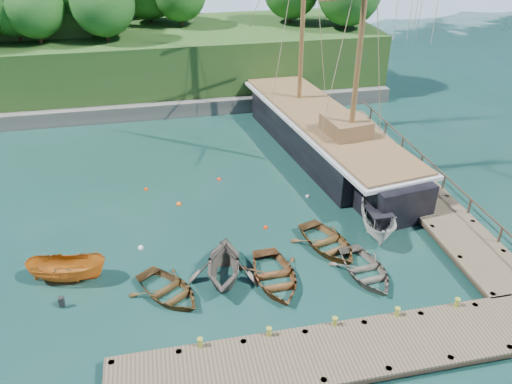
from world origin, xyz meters
The scene contains 23 objects.
ground centered at (0.00, 0.00, 0.00)m, with size 160.00×160.00×0.00m, color #153227.
dock_near centered at (2.00, -6.50, 0.43)m, with size 20.00×3.20×1.10m.
dock_east centered at (11.50, 7.00, 0.43)m, with size 3.20×24.00×1.10m.
bollard_0 centered at (-4.00, -5.10, 0.00)m, with size 0.26×0.26×0.45m, color olive.
bollard_1 centered at (-1.00, -5.10, 0.00)m, with size 0.26×0.26×0.45m, color olive.
bollard_2 centered at (2.00, -5.10, 0.00)m, with size 0.26×0.26×0.45m, color olive.
bollard_3 centered at (5.00, -5.10, 0.00)m, with size 0.26×0.26×0.45m, color olive.
bollard_4 centered at (8.00, -5.10, 0.00)m, with size 0.26×0.26×0.45m, color olive.
rowboat_0 centered at (-5.17, -0.98, 0.00)m, with size 2.90×4.06×0.84m, color #4D361A.
rowboat_1 centered at (-2.28, -0.26, 0.00)m, with size 3.71×4.30×2.26m, color #625B52.
rowboat_2 centered at (0.23, -1.04, 0.00)m, with size 3.19×4.47×0.93m, color brown.
rowboat_3 centered at (5.01, -1.50, 0.00)m, with size 2.96×4.14×0.86m, color #5D564C.
rowboat_4 centered at (3.84, 1.16, 0.00)m, with size 3.12×4.37×0.91m, color brown.
motorboat_orange centered at (-10.14, 1.23, 0.00)m, with size 1.54×4.10×1.58m, color #C76D1C.
cabin_boat_white centered at (7.20, 2.09, 0.00)m, with size 1.82×4.83×1.87m, color silver.
schooner centered at (7.36, 13.34, 1.20)m, with size 8.56×29.11×21.70m.
mooring_buoy_0 centered at (-6.51, 3.23, 0.00)m, with size 0.32×0.32×0.32m, color white.
mooring_buoy_1 centered at (-4.07, 7.45, 0.00)m, with size 0.36×0.36×0.36m, color orange.
mooring_buoy_2 centered at (0.83, 3.75, 0.00)m, with size 0.27×0.27×0.27m, color red.
mooring_buoy_3 centered at (4.34, 6.70, 0.00)m, with size 0.28×0.28×0.28m, color silver.
mooring_buoy_4 centered at (-6.11, 9.78, 0.00)m, with size 0.28×0.28×0.28m, color #DC4109.
mooring_buoy_5 centered at (-1.07, 10.15, 0.00)m, with size 0.31×0.31×0.31m, color red.
headland centered at (-12.88, 31.36, 5.54)m, with size 51.00×19.31×12.90m.
Camera 1 is at (-4.68, -20.16, 17.15)m, focal length 35.00 mm.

